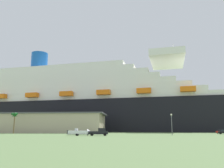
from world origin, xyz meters
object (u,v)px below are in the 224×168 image
cruise_ship (74,105)px  parked_car_red_hatchback (222,132)px  small_boat_on_trailer (81,132)px  street_lamp (172,121)px  pickup_truck (99,132)px  palm_tree (15,116)px

cruise_ship → parked_car_red_hatchback: (78.89, -50.04, -17.00)m
small_boat_on_trailer → parked_car_red_hatchback: size_ratio=1.63×
street_lamp → parked_car_red_hatchback: street_lamp is taller
pickup_truck → small_boat_on_trailer: 5.36m
cruise_ship → palm_tree: bearing=-95.6°
pickup_truck → parked_car_red_hatchback: (44.01, 34.29, -0.21)m
pickup_truck → parked_car_red_hatchback: size_ratio=1.19×
cruise_ship → small_boat_on_trailer: bearing=-70.8°
cruise_ship → street_lamp: cruise_ship is taller
parked_car_red_hatchback → street_lamp: bearing=-131.0°
cruise_ship → parked_car_red_hatchback: cruise_ship is taller
small_boat_on_trailer → parked_car_red_hatchback: 60.49m
street_lamp → pickup_truck: bearing=-158.7°
cruise_ship → pickup_truck: cruise_ship is taller
pickup_truck → small_boat_on_trailer: bearing=-172.2°
cruise_ship → small_boat_on_trailer: size_ratio=30.51×
parked_car_red_hatchback → small_boat_on_trailer: bearing=-144.6°
pickup_truck → cruise_ship: bearing=112.5°
cruise_ship → street_lamp: size_ratio=36.44×
small_boat_on_trailer → palm_tree: (-35.54, 23.98, 6.16)m
cruise_ship → pickup_truck: bearing=-67.5°
cruise_ship → palm_tree: (-5.98, -61.08, -10.71)m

